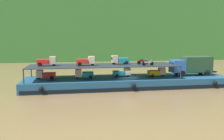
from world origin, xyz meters
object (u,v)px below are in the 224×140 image
object	(u,v)px
cargo_barge	(127,82)
mini_truck_lower_fore	(157,72)
covered_lorry	(192,65)
mini_truck_upper_fore	(120,60)
mini_truck_lower_aft	(84,74)
mini_truck_upper_mid	(86,61)
mini_truck_upper_stern	(47,61)
motorcycle_upper_port	(148,63)
mini_truck_lower_stern	(46,75)
mini_truck_lower_mid	(122,72)
motorcycle_upper_centre	(143,62)

from	to	relation	value
cargo_barge	mini_truck_lower_fore	xyz separation A→B (m)	(4.82, -0.01, 1.44)
covered_lorry	mini_truck_upper_fore	bearing A→B (deg)	176.80
mini_truck_upper_fore	cargo_barge	bearing A→B (deg)	-36.24
mini_truck_lower_aft	mini_truck_upper_fore	bearing A→B (deg)	7.00
cargo_barge	mini_truck_upper_mid	size ratio (longest dim) A/B	11.51
mini_truck_upper_stern	motorcycle_upper_port	size ratio (longest dim) A/B	1.45
mini_truck_lower_stern	motorcycle_upper_port	size ratio (longest dim) A/B	1.47
mini_truck_lower_mid	mini_truck_lower_fore	distance (m)	5.61
motorcycle_upper_port	motorcycle_upper_centre	distance (m)	1.93
mini_truck_lower_stern	motorcycle_upper_port	distance (m)	15.38
mini_truck_upper_fore	motorcycle_upper_port	world-z (taller)	mini_truck_upper_fore
mini_truck_upper_stern	motorcycle_upper_centre	size ratio (longest dim) A/B	1.45
mini_truck_lower_fore	motorcycle_upper_centre	size ratio (longest dim) A/B	1.47
mini_truck_upper_mid	motorcycle_upper_port	size ratio (longest dim) A/B	1.45
mini_truck_lower_mid	mini_truck_upper_fore	world-z (taller)	mini_truck_upper_fore
cargo_barge	mini_truck_lower_mid	distance (m)	1.74
mini_truck_upper_mid	motorcycle_upper_centre	xyz separation A→B (m)	(8.95, 0.30, -0.26)
mini_truck_upper_stern	mini_truck_upper_mid	xyz separation A→B (m)	(5.72, -0.53, 0.00)
mini_truck_lower_stern	mini_truck_upper_stern	bearing A→B (deg)	-3.29
motorcycle_upper_centre	mini_truck_upper_mid	bearing A→B (deg)	-178.10
mini_truck_lower_stern	mini_truck_lower_aft	distance (m)	5.70
cargo_barge	mini_truck_upper_mid	world-z (taller)	mini_truck_upper_mid
mini_truck_lower_aft	cargo_barge	bearing A→B (deg)	-0.79
cargo_barge	mini_truck_upper_stern	bearing A→B (deg)	178.81
mini_truck_lower_aft	motorcycle_upper_centre	distance (m)	9.38
mini_truck_lower_stern	mini_truck_upper_fore	world-z (taller)	mini_truck_upper_fore
mini_truck_lower_fore	motorcycle_upper_port	distance (m)	3.37
mini_truck_lower_stern	motorcycle_upper_centre	bearing A→B (deg)	-0.97
mini_truck_upper_fore	motorcycle_upper_port	bearing A→B (deg)	-35.95
covered_lorry	mini_truck_upper_mid	xyz separation A→B (m)	(-17.40, -0.40, 1.00)
mini_truck_lower_stern	mini_truck_upper_mid	bearing A→B (deg)	-5.26
mini_truck_lower_stern	mini_truck_lower_fore	size ratio (longest dim) A/B	1.00
mini_truck_lower_fore	mini_truck_lower_mid	bearing A→B (deg)	173.53
covered_lorry	mini_truck_upper_fore	size ratio (longest dim) A/B	2.84
cargo_barge	mini_truck_lower_stern	xyz separation A→B (m)	(-12.48, 0.27, 1.44)
mini_truck_upper_stern	motorcycle_upper_centre	bearing A→B (deg)	-0.93
motorcycle_upper_port	mini_truck_lower_aft	bearing A→B (deg)	168.02
mini_truck_lower_fore	cargo_barge	bearing A→B (deg)	179.86
mini_truck_upper_stern	mini_truck_upper_mid	bearing A→B (deg)	-5.35
cargo_barge	mini_truck_lower_stern	distance (m)	12.57
cargo_barge	mini_truck_lower_aft	xyz separation A→B (m)	(-6.78, 0.09, 1.44)
mini_truck_lower_mid	mini_truck_lower_fore	bearing A→B (deg)	-6.47
cargo_barge	mini_truck_upper_fore	bearing A→B (deg)	143.76
mini_truck_upper_fore	motorcycle_upper_centre	size ratio (longest dim) A/B	1.47
cargo_barge	mini_truck_lower_stern	size ratio (longest dim) A/B	11.37
covered_lorry	mini_truck_upper_mid	distance (m)	17.43
mini_truck_lower_mid	mini_truck_upper_mid	size ratio (longest dim) A/B	1.01
mini_truck_lower_fore	mini_truck_upper_fore	bearing A→B (deg)	172.24
mini_truck_upper_stern	covered_lorry	bearing A→B (deg)	-0.32
motorcycle_upper_port	mini_truck_lower_stern	bearing A→B (deg)	171.82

